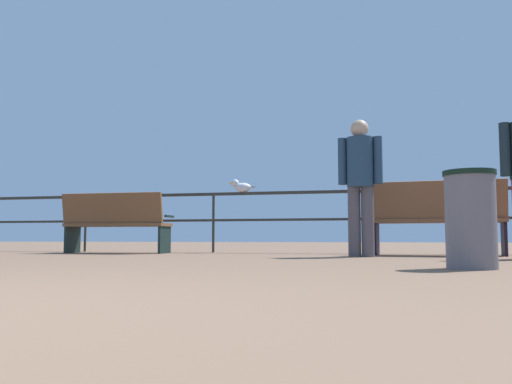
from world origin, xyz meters
TOP-DOWN VIEW (x-y plane):
  - pier_railing at (0.00, 7.63)m, footprint 21.79×0.05m
  - bench_near_left at (-2.57, 6.78)m, footprint 1.70×0.69m
  - bench_near_right at (2.33, 6.78)m, footprint 1.80×0.80m
  - person_at_railing at (1.33, 6.04)m, footprint 0.57×0.34m
  - seagull_on_rail at (-0.72, 7.63)m, footprint 0.44×0.26m
  - trash_bin at (2.33, 3.46)m, footprint 0.41×0.41m

SIDE VIEW (x-z plane):
  - trash_bin at x=2.33m, z-range 0.00..0.78m
  - bench_near_left at x=-2.57m, z-range 0.05..1.00m
  - bench_near_right at x=2.33m, z-range 0.05..1.07m
  - pier_railing at x=0.00m, z-range 0.25..1.26m
  - person_at_railing at x=1.33m, z-range 0.13..1.92m
  - seagull_on_rail at x=-0.72m, z-range 1.00..1.21m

